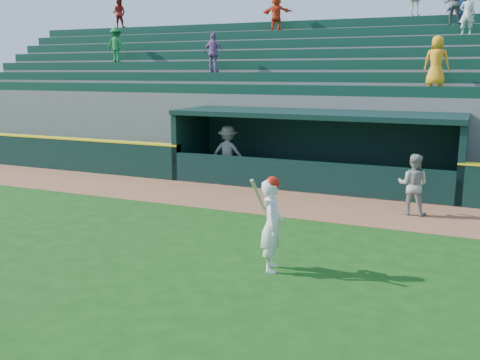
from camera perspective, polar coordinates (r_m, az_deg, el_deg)
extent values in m
plane|color=#144210|center=(11.24, -3.31, -8.01)|extent=(120.00, 120.00, 0.00)
cube|color=brown|center=(15.58, 4.88, -2.45)|extent=(40.00, 3.00, 0.01)
cube|color=black|center=(23.60, -23.05, 2.91)|extent=(15.50, 0.30, 1.20)
cube|color=yellow|center=(23.53, -23.17, 4.43)|extent=(15.50, 0.32, 0.06)
imported|color=#979792|center=(14.84, 17.97, -0.46)|extent=(0.82, 0.65, 1.63)
imported|color=gray|center=(18.74, -1.29, 2.91)|extent=(1.30, 0.83, 1.90)
cube|color=slate|center=(18.18, 7.74, -0.44)|extent=(9.00, 2.60, 0.04)
cube|color=black|center=(19.73, -5.14, 3.88)|extent=(0.20, 2.60, 2.30)
cube|color=black|center=(17.32, 22.63, 1.98)|extent=(0.20, 2.60, 2.30)
cube|color=black|center=(19.23, 8.91, 3.59)|extent=(9.40, 0.20, 2.30)
cube|color=black|center=(17.85, 7.95, 6.99)|extent=(9.40, 2.80, 0.16)
cube|color=black|center=(16.94, 6.64, 0.36)|extent=(9.00, 0.16, 1.00)
cube|color=brown|center=(18.89, 8.43, 0.70)|extent=(8.40, 0.45, 0.10)
cube|color=slate|center=(19.69, 9.33, 4.66)|extent=(34.00, 0.85, 2.91)
cube|color=#0F3828|center=(19.45, 9.40, 9.41)|extent=(34.00, 0.60, 0.36)
cube|color=slate|center=(20.49, 9.95, 5.53)|extent=(34.00, 0.85, 3.36)
cube|color=#0F3828|center=(20.27, 10.05, 10.74)|extent=(34.00, 0.60, 0.36)
cube|color=slate|center=(21.29, 10.53, 6.34)|extent=(34.00, 0.85, 3.81)
cube|color=#0F3828|center=(21.10, 10.66, 11.96)|extent=(34.00, 0.60, 0.36)
cube|color=slate|center=(22.10, 11.06, 7.09)|extent=(34.00, 0.85, 4.26)
cube|color=#0F3828|center=(21.93, 11.23, 13.09)|extent=(34.00, 0.60, 0.36)
cube|color=slate|center=(22.91, 11.56, 7.78)|extent=(34.00, 0.85, 4.71)
cube|color=#0F3828|center=(22.78, 11.75, 14.14)|extent=(34.00, 0.60, 0.36)
cube|color=slate|center=(23.73, 12.02, 8.43)|extent=(34.00, 0.85, 5.16)
cube|color=#0F3828|center=(23.64, 12.25, 15.11)|extent=(34.00, 0.60, 0.36)
cube|color=slate|center=(24.55, 12.46, 9.03)|extent=(34.00, 0.85, 5.61)
cube|color=#0F3828|center=(24.50, 12.71, 16.01)|extent=(34.00, 0.60, 0.36)
cube|color=slate|center=(25.12, 12.72, 9.07)|extent=(34.50, 0.30, 5.61)
imported|color=orange|center=(18.90, 20.23, 11.81)|extent=(0.83, 0.58, 1.62)
imported|color=#494949|center=(23.27, 21.87, 17.10)|extent=(0.88, 0.73, 1.64)
imported|color=#1B7A34|center=(25.54, -13.02, 13.89)|extent=(1.00, 0.59, 1.54)
imported|color=#925FA3|center=(22.01, -2.83, 13.41)|extent=(0.92, 0.43, 1.54)
imported|color=red|center=(24.70, 3.91, 17.34)|extent=(1.43, 0.55, 1.51)
imported|color=silver|center=(22.36, 23.09, 15.94)|extent=(0.57, 0.40, 1.51)
imported|color=maroon|center=(29.73, -12.77, 16.94)|extent=(0.83, 0.72, 1.47)
imported|color=#274E91|center=(23.25, 22.40, 16.85)|extent=(1.03, 0.72, 1.46)
imported|color=white|center=(10.18, 3.43, -4.86)|extent=(0.59, 0.74, 1.77)
sphere|color=#AA1809|center=(9.98, 3.48, -0.36)|extent=(0.27, 0.27, 0.27)
cylinder|color=tan|center=(9.90, 2.05, -1.82)|extent=(0.20, 0.51, 0.76)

